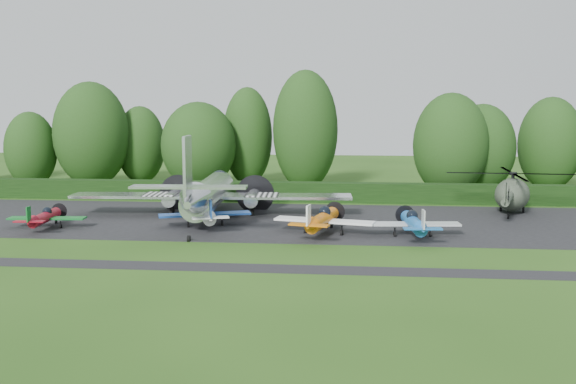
# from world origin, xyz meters

# --- Properties ---
(ground) EXTENTS (160.00, 160.00, 0.00)m
(ground) POSITION_xyz_m (0.00, 0.00, 0.00)
(ground) COLOR #244914
(ground) RESTS_ON ground
(apron) EXTENTS (70.00, 18.00, 0.01)m
(apron) POSITION_xyz_m (0.00, 10.00, 0.00)
(apron) COLOR black
(apron) RESTS_ON ground
(taxiway_verge) EXTENTS (70.00, 2.00, 0.00)m
(taxiway_verge) POSITION_xyz_m (0.00, -6.00, 0.00)
(taxiway_verge) COLOR black
(taxiway_verge) RESTS_ON ground
(hedgerow) EXTENTS (90.00, 1.60, 2.00)m
(hedgerow) POSITION_xyz_m (0.00, 21.00, 0.00)
(hedgerow) COLOR black
(hedgerow) RESTS_ON ground
(transport_plane) EXTENTS (24.97, 19.14, 8.00)m
(transport_plane) POSITION_xyz_m (-3.57, 10.28, 2.23)
(transport_plane) COLOR silver
(transport_plane) RESTS_ON ground
(light_plane_red) EXTENTS (6.16, 6.48, 2.37)m
(light_plane_red) POSITION_xyz_m (-15.62, 4.54, 0.99)
(light_plane_red) COLOR maroon
(light_plane_red) RESTS_ON ground
(light_plane_white) EXTENTS (7.45, 7.83, 2.86)m
(light_plane_white) POSITION_xyz_m (-2.97, 6.51, 1.19)
(light_plane_white) COLOR white
(light_plane_white) RESTS_ON ground
(light_plane_orange) EXTENTS (7.76, 8.16, 2.98)m
(light_plane_orange) POSITION_xyz_m (6.60, 4.25, 1.24)
(light_plane_orange) COLOR orange
(light_plane_orange) RESTS_ON ground
(light_plane_blue) EXTENTS (7.20, 7.57, 2.77)m
(light_plane_blue) POSITION_xyz_m (13.43, 4.02, 1.15)
(light_plane_blue) COLOR #1C5FAB
(light_plane_blue) RESTS_ON ground
(helicopter) EXTENTS (11.78, 13.79, 3.79)m
(helicopter) POSITION_xyz_m (23.42, 15.62, 2.04)
(helicopter) COLOR #323B2D
(helicopter) RESTS_ON ground
(sign_board) EXTENTS (3.31, 0.12, 1.86)m
(sign_board) POSITION_xyz_m (27.10, 20.49, 1.26)
(sign_board) COLOR #3F3326
(sign_board) RESTS_ON ground
(tree_0) EXTENTS (8.68, 8.68, 10.19)m
(tree_0) POSITION_xyz_m (-8.90, 29.30, 5.09)
(tree_0) COLOR black
(tree_0) RESTS_ON ground
(tree_1) EXTENTS (7.52, 7.52, 13.82)m
(tree_1) POSITION_xyz_m (3.47, 30.20, 6.90)
(tree_1) COLOR black
(tree_1) RESTS_ON ground
(tree_2) EXTENTS (8.95, 8.95, 12.58)m
(tree_2) POSITION_xyz_m (-22.31, 30.62, 6.28)
(tree_2) COLOR black
(tree_2) RESTS_ON ground
(tree_4) EXTENTS (6.07, 6.07, 9.66)m
(tree_4) POSITION_xyz_m (-17.48, 34.27, 4.82)
(tree_4) COLOR black
(tree_4) RESTS_ON ground
(tree_6) EXTENTS (8.04, 8.04, 11.15)m
(tree_6) POSITION_xyz_m (19.44, 26.80, 5.57)
(tree_6) COLOR black
(tree_6) RESTS_ON ground
(tree_7) EXTENTS (6.02, 6.02, 9.04)m
(tree_7) POSITION_xyz_m (-29.23, 29.12, 4.50)
(tree_7) COLOR black
(tree_7) RESTS_ON ground
(tree_8) EXTENTS (6.02, 6.02, 11.95)m
(tree_8) POSITION_xyz_m (-3.82, 33.67, 5.96)
(tree_8) COLOR black
(tree_8) RESTS_ON ground
(tree_9) EXTENTS (7.46, 7.46, 9.96)m
(tree_9) POSITION_xyz_m (23.32, 29.67, 4.97)
(tree_9) COLOR black
(tree_9) RESTS_ON ground
(tree_10) EXTENTS (7.16, 7.16, 10.75)m
(tree_10) POSITION_xyz_m (31.52, 32.28, 5.36)
(tree_10) COLOR black
(tree_10) RESTS_ON ground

